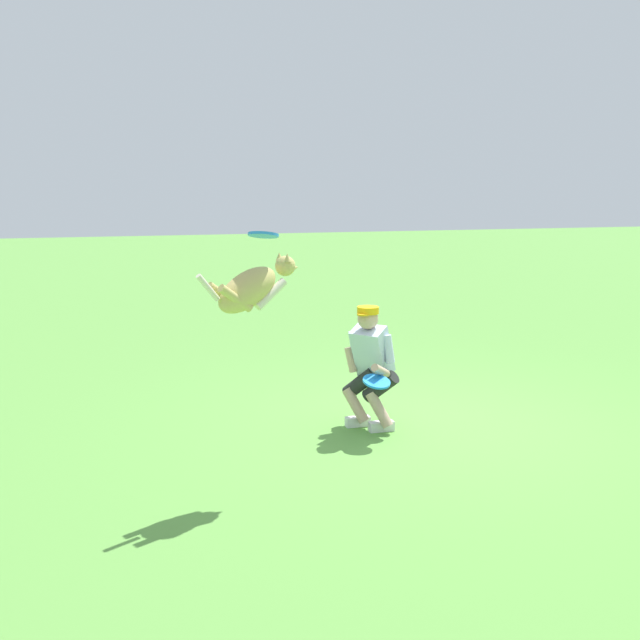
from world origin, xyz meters
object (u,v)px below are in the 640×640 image
Objects in this scene: person at (370,363)px; dog at (252,288)px; frisbee_flying at (263,235)px; frisbee_held at (377,382)px.

dog is at bearing -2.65° from person.
dog is (1.43, 1.12, 0.99)m from person.
dog is at bearing 35.00° from frisbee_flying.
frisbee_held is (0.07, 0.38, -0.09)m from person.
frisbee_flying is at bearing 28.21° from frisbee_held.
person is 2.19m from frisbee_flying.
frisbee_flying is at bearing 10.78° from dog.
person is 1.40× the size of dog.
frisbee_flying is 0.92× the size of frisbee_held.
dog is 1.88m from frisbee_held.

